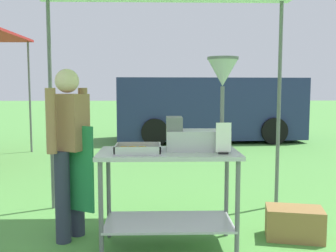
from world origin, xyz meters
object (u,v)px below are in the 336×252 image
at_px(donut_tray, 138,150).
at_px(supply_crate, 294,223).
at_px(van_navy, 208,108).
at_px(menu_sign, 223,140).
at_px(donut_fryer, 205,114).
at_px(donut_cart, 169,179).
at_px(vendor, 69,145).

relative_size(donut_tray, supply_crate, 0.67).
bearing_deg(van_navy, menu_sign, -96.33).
distance_m(donut_tray, menu_sign, 0.74).
distance_m(donut_tray, van_navy, 7.43).
bearing_deg(supply_crate, donut_tray, -170.91).
relative_size(donut_tray, donut_fryer, 0.47).
height_order(donut_cart, menu_sign, menu_sign).
xyz_separation_m(donut_cart, vendor, (-0.92, 0.23, 0.27)).
bearing_deg(donut_fryer, supply_crate, 6.37).
xyz_separation_m(donut_cart, supply_crate, (1.20, 0.17, -0.48)).
height_order(menu_sign, supply_crate, menu_sign).
bearing_deg(vendor, donut_cart, -13.76).
xyz_separation_m(donut_cart, menu_sign, (0.46, -0.15, 0.36)).
bearing_deg(donut_cart, supply_crate, 7.87).
bearing_deg(van_navy, vendor, -107.51).
distance_m(donut_cart, supply_crate, 1.31).
distance_m(donut_fryer, van_navy, 7.20).
xyz_separation_m(menu_sign, supply_crate, (0.74, 0.32, -0.84)).
relative_size(donut_fryer, van_navy, 0.17).
relative_size(donut_cart, vendor, 0.77).
bearing_deg(menu_sign, supply_crate, 23.13).
relative_size(donut_fryer, menu_sign, 3.12).
height_order(donut_cart, donut_tray, donut_tray).
bearing_deg(donut_tray, donut_cart, 14.47).
bearing_deg(donut_cart, donut_tray, -165.53).
distance_m(donut_fryer, menu_sign, 0.33).
relative_size(supply_crate, van_navy, 0.12).
height_order(vendor, supply_crate, vendor).
bearing_deg(donut_tray, vendor, 155.74).
relative_size(menu_sign, van_navy, 0.05).
xyz_separation_m(menu_sign, van_navy, (0.82, 7.35, -0.12)).
relative_size(donut_fryer, vendor, 0.52).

